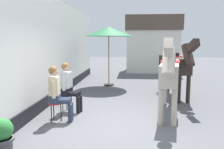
{
  "coord_description": "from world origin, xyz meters",
  "views": [
    {
      "loc": [
        0.18,
        -5.32,
        2.01
      ],
      "look_at": [
        -0.4,
        1.2,
        1.05
      ],
      "focal_mm": 37.71,
      "sensor_mm": 36.0,
      "label": 1
    }
  ],
  "objects": [
    {
      "name": "ground_plane",
      "position": [
        0.0,
        3.0,
        0.0
      ],
      "size": [
        40.0,
        40.0,
        0.0
      ],
      "primitive_type": "plane",
      "color": "#56565B"
    },
    {
      "name": "saddled_horse_far",
      "position": [
        1.67,
        3.09,
        1.16
      ],
      "size": [
        0.83,
        2.97,
        2.06
      ],
      "color": "#2D231E",
      "rests_on": "ground_plane"
    },
    {
      "name": "seated_visitor_far",
      "position": [
        -1.61,
        1.02,
        0.78
      ],
      "size": [
        0.61,
        0.48,
        1.39
      ],
      "color": "black",
      "rests_on": "ground_plane"
    },
    {
      "name": "cafe_parasol",
      "position": [
        -0.88,
        4.97,
        2.36
      ],
      "size": [
        2.1,
        2.1,
        2.58
      ],
      "color": "black",
      "rests_on": "ground_plane"
    },
    {
      "name": "seated_visitor_near",
      "position": [
        -1.66,
        0.19,
        0.78
      ],
      "size": [
        0.61,
        0.49,
        1.39
      ],
      "color": "red",
      "rests_on": "ground_plane"
    },
    {
      "name": "flower_planter_near",
      "position": [
        -2.12,
        -1.54,
        0.33
      ],
      "size": [
        0.43,
        0.43,
        0.64
      ],
      "color": "#4C4C51",
      "rests_on": "ground_plane"
    },
    {
      "name": "distant_cottage",
      "position": [
        1.4,
        10.09,
        1.8
      ],
      "size": [
        3.4,
        2.6,
        3.5
      ],
      "color": "silver",
      "rests_on": "ground_plane"
    },
    {
      "name": "saddled_horse_near",
      "position": [
        1.16,
        0.97,
        1.16
      ],
      "size": [
        0.84,
        2.97,
        2.06
      ],
      "color": "#B2A899",
      "rests_on": "ground_plane"
    },
    {
      "name": "pub_facade_wall",
      "position": [
        -2.55,
        1.5,
        1.54
      ],
      "size": [
        0.34,
        14.0,
        3.4
      ],
      "color": "white",
      "rests_on": "ground_plane"
    }
  ]
}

